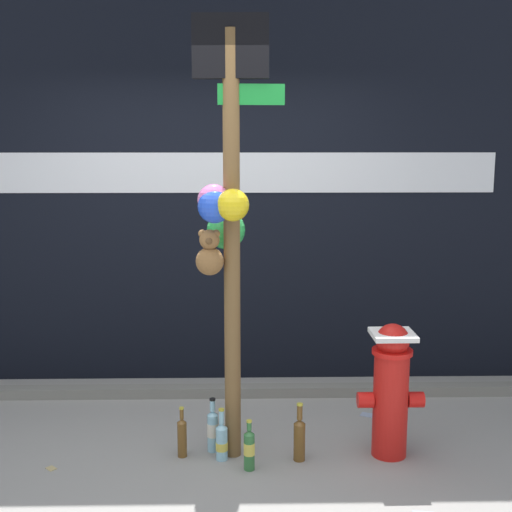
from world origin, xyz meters
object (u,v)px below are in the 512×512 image
(bottle_0, at_px, (182,436))
(bottle_5, at_px, (213,429))
(fire_hydrant, at_px, (391,387))
(bottle_2, at_px, (299,437))
(bottle_3, at_px, (233,420))
(bottle_4, at_px, (222,441))
(memorial_post, at_px, (226,204))
(bottle_1, at_px, (249,449))

(bottle_0, relative_size, bottle_5, 0.92)
(fire_hydrant, relative_size, bottle_2, 2.30)
(bottle_0, height_order, bottle_3, bottle_0)
(bottle_0, xyz_separation_m, bottle_2, (0.73, -0.06, 0.02))
(bottle_3, xyz_separation_m, bottle_4, (-0.06, -0.33, 0.01))
(bottle_0, height_order, bottle_2, bottle_2)
(bottle_0, relative_size, bottle_2, 0.88)
(bottle_4, bearing_deg, fire_hydrant, 2.49)
(fire_hydrant, distance_m, bottle_0, 1.34)
(memorial_post, relative_size, bottle_0, 8.18)
(bottle_4, distance_m, bottle_5, 0.13)
(bottle_1, bearing_deg, bottle_4, 142.03)
(fire_hydrant, bearing_deg, bottle_1, -168.62)
(bottle_4, height_order, bottle_5, bottle_5)
(bottle_1, relative_size, bottle_2, 0.85)
(memorial_post, distance_m, bottle_1, 1.48)
(fire_hydrant, bearing_deg, bottle_5, 176.30)
(bottle_1, distance_m, bottle_2, 0.33)
(memorial_post, relative_size, bottle_1, 8.48)
(memorial_post, xyz_separation_m, bottle_0, (-0.28, -0.03, -1.46))
(bottle_1, relative_size, bottle_4, 0.94)
(bottle_5, bearing_deg, memorial_post, -21.96)
(memorial_post, height_order, bottle_2, memorial_post)
(bottle_2, relative_size, bottle_4, 1.11)
(bottle_1, bearing_deg, bottle_0, 157.01)
(fire_hydrant, xyz_separation_m, bottle_0, (-1.31, -0.00, -0.31))
(bottle_0, relative_size, bottle_4, 0.98)
(bottle_2, distance_m, bottle_5, 0.56)
(bottle_1, bearing_deg, fire_hydrant, 11.38)
(bottle_1, height_order, bottle_5, bottle_5)
(bottle_2, height_order, bottle_4, bottle_2)
(bottle_1, distance_m, bottle_3, 0.47)
(memorial_post, xyz_separation_m, bottle_3, (0.03, 0.25, -1.48))
(fire_hydrant, height_order, bottle_3, fire_hydrant)
(fire_hydrant, bearing_deg, bottle_2, -173.65)
(bottle_2, bearing_deg, bottle_3, 140.58)
(memorial_post, distance_m, bottle_5, 1.45)
(fire_hydrant, xyz_separation_m, bottle_2, (-0.57, -0.06, -0.30))
(memorial_post, distance_m, fire_hydrant, 1.53)
(memorial_post, height_order, bottle_0, memorial_post)
(bottle_5, bearing_deg, bottle_2, -14.08)
(bottle_0, bearing_deg, memorial_post, 6.87)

